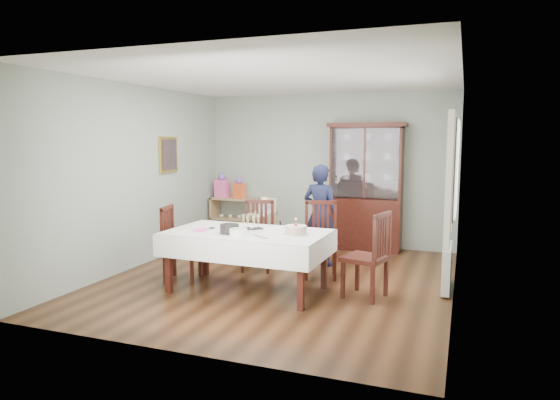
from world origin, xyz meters
The scene contains 25 objects.
floor centered at (0.00, 0.00, 0.00)m, with size 5.00×5.00×0.00m, color #593319.
room_shell centered at (0.00, 0.53, 1.70)m, with size 5.00×5.00×5.00m.
dining_table centered at (-0.19, -0.60, 0.38)m, with size 2.03×1.20×0.76m.
china_cabinet centered at (0.75, 2.26, 1.12)m, with size 1.30×0.48×2.18m.
sideboard centered at (-1.75, 2.28, 0.40)m, with size 0.90×0.38×0.80m.
picture_frame centered at (-2.22, 0.80, 1.65)m, with size 0.04×0.48×0.58m, color gold.
window centered at (2.22, 0.30, 1.55)m, with size 0.04×1.02×1.22m, color white.
curtain_left centered at (2.16, -0.32, 1.45)m, with size 0.07×0.30×1.55m, color silver.
curtain_right centered at (2.16, 0.92, 1.45)m, with size 0.07×0.30×1.55m, color silver.
radiator centered at (2.16, 0.30, 0.30)m, with size 0.10×0.80×0.55m, color white.
chair_far_left centered at (-0.48, 0.39, 0.30)m, with size 0.54×0.54×1.00m.
chair_far_right centered at (0.49, 0.34, 0.31)m, with size 0.58×0.58×1.04m.
chair_end_left centered at (-1.24, -0.46, 0.30)m, with size 0.54×0.54×1.01m.
chair_end_right centered at (1.26, -0.35, 0.31)m, with size 0.58×0.58×1.05m.
woman centered at (0.30, 0.99, 0.77)m, with size 0.56×0.37×1.54m, color black.
high_chair centered at (-0.69, 1.19, 0.38)m, with size 0.52×0.52×0.98m.
champagne_tray centered at (-0.19, -0.49, 0.82)m, with size 0.32×0.32×0.20m.
birthday_cake centered at (0.45, -0.61, 0.82)m, with size 0.30×0.30×0.21m.
plate_stack_dark centered at (-0.35, -0.78, 0.82)m, with size 0.23×0.23×0.11m, color black.
plate_stack_white centered at (-0.17, -0.91, 0.81)m, with size 0.21×0.21×0.09m, color white.
napkin_stack centered at (-0.76, -0.78, 0.77)m, with size 0.15×0.15×0.02m, color #F45AA2.
cutlery centered at (-0.74, -0.57, 0.77)m, with size 0.10×0.15×0.01m, color silver, non-canonical shape.
cake_knife centered at (0.10, -0.88, 0.77)m, with size 0.31×0.03×0.01m, color silver.
gift_bag_pink centered at (-2.00, 2.26, 1.00)m, with size 0.25×0.17×0.46m.
gift_bag_orange centered at (-1.64, 2.26, 0.97)m, with size 0.24×0.20×0.39m.
Camera 1 is at (2.32, -6.20, 1.91)m, focal length 32.00 mm.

